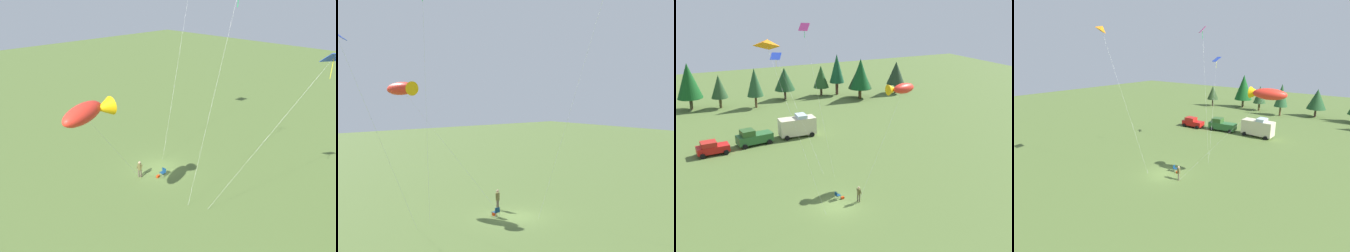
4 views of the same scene
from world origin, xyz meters
TOP-DOWN VIEW (x-y plane):
  - ground_plane at (0.00, 0.00)m, footprint 160.00×160.00m
  - person_kite_flyer at (2.40, -0.15)m, footprint 0.50×0.56m
  - folding_chair at (0.62, 1.32)m, footprint 0.52×0.52m
  - backpack_on_grass at (1.17, 1.13)m, footprint 0.34×0.26m
  - kite_large_fish at (10.12, 4.58)m, footprint 9.90×5.98m
  - kite_diamond_blue at (-1.50, 14.12)m, footprint 4.01×7.31m

SIDE VIEW (x-z plane):
  - ground_plane at x=0.00m, z-range 0.00..0.00m
  - backpack_on_grass at x=1.17m, z-range 0.00..0.22m
  - folding_chair at x=0.62m, z-range 0.08..0.90m
  - person_kite_flyer at x=2.40m, z-range 0.15..1.89m
  - kite_large_fish at x=10.12m, z-range 4.77..15.66m
  - kite_diamond_blue at x=-1.50m, z-range 6.14..19.81m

